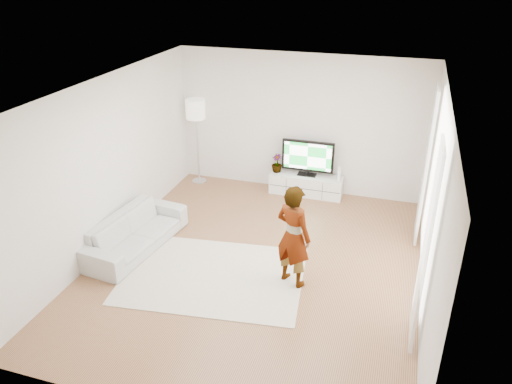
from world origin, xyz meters
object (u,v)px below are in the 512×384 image
(media_console, at_px, (306,185))
(player, at_px, (293,236))
(television, at_px, (308,157))
(floor_lamp, at_px, (196,113))
(sofa, at_px, (135,232))
(rug, at_px, (213,275))

(media_console, xyz_separation_m, player, (0.44, -3.05, 0.60))
(television, xyz_separation_m, floor_lamp, (-2.34, -0.09, 0.72))
(media_console, distance_m, floor_lamp, 2.69)
(player, bearing_deg, sofa, 20.88)
(sofa, xyz_separation_m, floor_lamp, (-0.06, 2.80, 1.23))
(rug, bearing_deg, floor_lamp, 116.56)
(television, height_order, player, player)
(media_console, relative_size, floor_lamp, 0.82)
(player, height_order, floor_lamp, floor_lamp)
(sofa, distance_m, floor_lamp, 3.06)
(rug, relative_size, player, 1.72)
(media_console, xyz_separation_m, television, (0.00, 0.03, 0.60))
(television, distance_m, player, 3.11)
(sofa, bearing_deg, floor_lamp, 8.06)
(rug, relative_size, floor_lamp, 1.51)
(player, xyz_separation_m, sofa, (-2.72, 0.18, -0.51))
(media_console, distance_m, television, 0.60)
(rug, bearing_deg, media_console, 77.01)
(sofa, bearing_deg, media_console, -31.64)
(television, xyz_separation_m, rug, (-0.75, -3.28, -0.80))
(media_console, xyz_separation_m, sofa, (-2.28, -2.87, 0.09))
(rug, xyz_separation_m, sofa, (-1.53, 0.38, 0.29))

